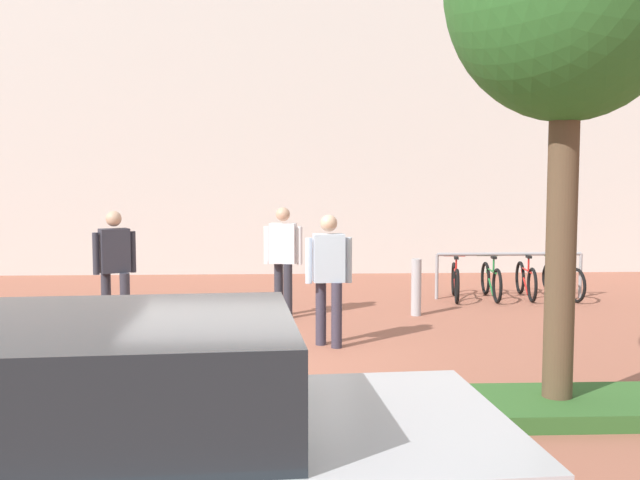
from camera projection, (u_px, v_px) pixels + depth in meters
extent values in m
plane|color=#9E5B47|center=(244.00, 368.00, 9.06)|extent=(60.00, 60.00, 0.00)
cube|color=silver|center=(262.00, 48.00, 17.40)|extent=(28.00, 1.20, 10.00)
cube|color=#336028|center=(334.00, 410.00, 7.24)|extent=(7.00, 1.10, 0.16)
cylinder|color=brown|center=(561.00, 252.00, 7.27)|extent=(0.28, 0.28, 3.07)
torus|color=black|center=(63.00, 377.00, 7.45)|extent=(0.65, 0.24, 0.66)
cylinder|color=black|center=(4.00, 358.00, 7.26)|extent=(0.81, 0.27, 0.04)
cylinder|color=black|center=(17.00, 384.00, 7.32)|extent=(0.59, 0.21, 0.44)
cylinder|color=black|center=(47.00, 328.00, 7.37)|extent=(0.16, 0.41, 0.04)
cylinder|color=#99999E|center=(437.00, 277.00, 13.89)|extent=(0.06, 0.06, 0.80)
cylinder|color=#99999E|center=(580.00, 276.00, 14.02)|extent=(0.06, 0.06, 0.80)
cylinder|color=#99999E|center=(509.00, 254.00, 13.92)|extent=(2.60, 0.07, 0.06)
torus|color=black|center=(457.00, 286.00, 13.41)|extent=(0.15, 0.61, 0.61)
torus|color=black|center=(454.00, 279.00, 14.34)|extent=(0.15, 0.61, 0.61)
cylinder|color=red|center=(455.00, 271.00, 13.86)|extent=(0.15, 0.77, 0.03)
cylinder|color=red|center=(455.00, 283.00, 13.97)|extent=(0.12, 0.56, 0.40)
cylinder|color=red|center=(456.00, 266.00, 13.68)|extent=(0.03, 0.03, 0.26)
cube|color=black|center=(456.00, 258.00, 13.67)|extent=(0.10, 0.19, 0.05)
cylinder|color=red|center=(454.00, 255.00, 14.19)|extent=(0.39, 0.10, 0.04)
torus|color=black|center=(497.00, 286.00, 13.46)|extent=(0.08, 0.61, 0.61)
torus|color=black|center=(485.00, 278.00, 14.39)|extent=(0.08, 0.61, 0.61)
cylinder|color=#1E7233|center=(491.00, 271.00, 13.91)|extent=(0.06, 0.77, 0.03)
cylinder|color=#1E7233|center=(490.00, 283.00, 14.02)|extent=(0.06, 0.56, 0.40)
cylinder|color=#1E7233|center=(494.00, 266.00, 13.73)|extent=(0.03, 0.03, 0.26)
cube|color=black|center=(494.00, 257.00, 13.72)|extent=(0.08, 0.19, 0.05)
cylinder|color=#1E7233|center=(487.00, 255.00, 14.24)|extent=(0.39, 0.05, 0.04)
torus|color=black|center=(532.00, 285.00, 13.56)|extent=(0.10, 0.61, 0.61)
torus|color=black|center=(520.00, 278.00, 14.49)|extent=(0.10, 0.61, 0.61)
cylinder|color=red|center=(526.00, 270.00, 14.01)|extent=(0.09, 0.77, 0.03)
cylinder|color=red|center=(525.00, 282.00, 14.12)|extent=(0.08, 0.56, 0.40)
cylinder|color=red|center=(529.00, 265.00, 13.83)|extent=(0.03, 0.03, 0.26)
cube|color=black|center=(529.00, 257.00, 13.81)|extent=(0.09, 0.19, 0.05)
cylinder|color=red|center=(522.00, 255.00, 14.34)|extent=(0.39, 0.07, 0.04)
torus|color=black|center=(576.00, 285.00, 13.52)|extent=(0.14, 0.61, 0.61)
torus|color=black|center=(550.00, 278.00, 14.44)|extent=(0.14, 0.61, 0.61)
cylinder|color=#1E7233|center=(563.00, 270.00, 13.96)|extent=(0.15, 0.77, 0.03)
cylinder|color=#1E7233|center=(560.00, 282.00, 14.07)|extent=(0.11, 0.56, 0.40)
cylinder|color=#1E7233|center=(568.00, 265.00, 13.79)|extent=(0.03, 0.03, 0.26)
cube|color=black|center=(569.00, 257.00, 13.77)|extent=(0.10, 0.19, 0.05)
cylinder|color=#1E7233|center=(554.00, 255.00, 14.29)|extent=(0.39, 0.09, 0.04)
cylinder|color=#ADADB2|center=(416.00, 287.00, 12.31)|extent=(0.16, 0.16, 0.90)
cylinder|color=#2D2D38|center=(288.00, 291.00, 12.09)|extent=(0.14, 0.14, 0.85)
cylinder|color=#2D2D38|center=(279.00, 289.00, 12.27)|extent=(0.14, 0.14, 0.85)
cube|color=white|center=(283.00, 243.00, 12.12)|extent=(0.44, 0.32, 0.62)
cylinder|color=white|center=(299.00, 246.00, 12.08)|extent=(0.09, 0.09, 0.59)
cylinder|color=white|center=(267.00, 245.00, 12.16)|extent=(0.09, 0.09, 0.59)
sphere|color=tan|center=(283.00, 214.00, 12.08)|extent=(0.22, 0.22, 0.22)
cylinder|color=#383342|center=(337.00, 315.00, 10.08)|extent=(0.14, 0.14, 0.85)
cylinder|color=#383342|center=(321.00, 313.00, 10.25)|extent=(0.14, 0.14, 0.85)
cube|color=silver|center=(329.00, 258.00, 10.10)|extent=(0.42, 0.27, 0.62)
cylinder|color=silver|center=(349.00, 260.00, 10.13)|extent=(0.09, 0.09, 0.59)
cylinder|color=silver|center=(309.00, 261.00, 10.07)|extent=(0.09, 0.09, 0.59)
sphere|color=tan|center=(329.00, 223.00, 10.06)|extent=(0.22, 0.22, 0.22)
cylinder|color=#2D2D38|center=(106.00, 301.00, 11.20)|extent=(0.14, 0.14, 0.85)
cylinder|color=#2D2D38|center=(125.00, 303.00, 10.99)|extent=(0.14, 0.14, 0.85)
cube|color=#2D2D38|center=(114.00, 251.00, 11.03)|extent=(0.46, 0.39, 0.62)
cylinder|color=#2D2D38|center=(96.00, 254.00, 10.91)|extent=(0.09, 0.09, 0.59)
cylinder|color=#2D2D38|center=(133.00, 252.00, 11.16)|extent=(0.09, 0.09, 0.59)
sphere|color=tan|center=(114.00, 219.00, 10.99)|extent=(0.22, 0.22, 0.22)
cube|color=#1E2328|center=(55.00, 375.00, 3.96)|extent=(2.52, 1.76, 0.56)
cylinder|color=black|center=(350.00, 472.00, 5.13)|extent=(0.65, 0.27, 0.64)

